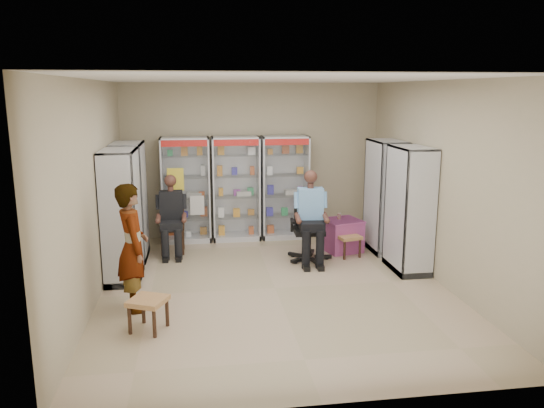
{
  "coord_description": "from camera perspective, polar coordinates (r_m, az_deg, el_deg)",
  "views": [
    {
      "loc": [
        -1.1,
        -7.29,
        2.85
      ],
      "look_at": [
        0.06,
        0.7,
        1.12
      ],
      "focal_mm": 35.0,
      "sensor_mm": 36.0,
      "label": 1
    }
  ],
  "objects": [
    {
      "name": "floor",
      "position": [
        7.9,
        0.32,
        -9.02
      ],
      "size": [
        6.0,
        6.0,
        0.0
      ],
      "primitive_type": "plane",
      "color": "tan",
      "rests_on": "ground"
    },
    {
      "name": "cabinet_back_left",
      "position": [
        10.19,
        -9.23,
        1.49
      ],
      "size": [
        0.9,
        0.5,
        2.0
      ],
      "primitive_type": "cube",
      "color": "#BABBC2",
      "rests_on": "floor"
    },
    {
      "name": "pink_trunk",
      "position": [
        9.67,
        7.55,
        -3.35
      ],
      "size": [
        0.73,
        0.71,
        0.58
      ],
      "primitive_type": "cube",
      "rotation": [
        0.0,
        0.0,
        0.25
      ],
      "color": "#C54E9D",
      "rests_on": "floor"
    },
    {
      "name": "room_shell",
      "position": [
        7.43,
        0.34,
        5.3
      ],
      "size": [
        5.02,
        6.02,
        3.01
      ],
      "color": "tan",
      "rests_on": "ground"
    },
    {
      "name": "office_chair",
      "position": [
        9.03,
        4.01,
        -2.51
      ],
      "size": [
        0.67,
        0.67,
        1.15
      ],
      "primitive_type": "cube",
      "rotation": [
        0.0,
        0.0,
        -0.07
      ],
      "color": "black",
      "rests_on": "floor"
    },
    {
      "name": "cabinet_right_near",
      "position": [
        8.67,
        14.55,
        -0.6
      ],
      "size": [
        0.9,
        0.5,
        2.0
      ],
      "primitive_type": "cube",
      "rotation": [
        0.0,
        0.0,
        1.57
      ],
      "color": "silver",
      "rests_on": "floor"
    },
    {
      "name": "tea_glass",
      "position": [
        9.63,
        7.23,
        -1.3
      ],
      "size": [
        0.07,
        0.07,
        0.11
      ],
      "primitive_type": "cylinder",
      "color": "#541B07",
      "rests_on": "pink_trunk"
    },
    {
      "name": "cabinet_left_near",
      "position": [
        8.28,
        -15.87,
        -1.27
      ],
      "size": [
        0.9,
        0.5,
        2.0
      ],
      "primitive_type": "cube",
      "rotation": [
        0.0,
        0.0,
        -1.57
      ],
      "color": "#B8BBC0",
      "rests_on": "floor"
    },
    {
      "name": "cabinet_left_far",
      "position": [
        9.35,
        -15.01,
        0.28
      ],
      "size": [
        0.9,
        0.5,
        2.0
      ],
      "primitive_type": "cube",
      "rotation": [
        0.0,
        0.0,
        -1.57
      ],
      "color": "silver",
      "rests_on": "floor"
    },
    {
      "name": "cabinet_back_right",
      "position": [
        10.33,
        1.37,
        1.79
      ],
      "size": [
        0.9,
        0.5,
        2.0
      ],
      "primitive_type": "cube",
      "color": "#A2A4A9",
      "rests_on": "floor"
    },
    {
      "name": "cabinet_back_mid",
      "position": [
        10.22,
        -3.89,
        1.65
      ],
      "size": [
        0.9,
        0.5,
        2.0
      ],
      "primitive_type": "cube",
      "color": "#B0B4B8",
      "rests_on": "floor"
    },
    {
      "name": "cabinet_right_far",
      "position": [
        9.67,
        12.07,
        0.81
      ],
      "size": [
        0.9,
        0.5,
        2.0
      ],
      "primitive_type": "cube",
      "rotation": [
        0.0,
        0.0,
        1.57
      ],
      "color": "#A9ABB0",
      "rests_on": "floor"
    },
    {
      "name": "seated_shopkeeper",
      "position": [
        8.94,
        4.1,
        -1.62
      ],
      "size": [
        0.53,
        0.7,
        1.47
      ],
      "primitive_type": null,
      "rotation": [
        0.0,
        0.0,
        -0.07
      ],
      "color": "#6395C4",
      "rests_on": "floor"
    },
    {
      "name": "woven_stool_a",
      "position": [
        9.4,
        8.16,
        -4.45
      ],
      "size": [
        0.46,
        0.46,
        0.38
      ],
      "primitive_type": "cube",
      "rotation": [
        0.0,
        0.0,
        0.24
      ],
      "color": "olive",
      "rests_on": "floor"
    },
    {
      "name": "wooden_chair",
      "position": [
        9.6,
        -10.67,
        -2.46
      ],
      "size": [
        0.42,
        0.42,
        0.94
      ],
      "primitive_type": "cube",
      "color": "black",
      "rests_on": "floor"
    },
    {
      "name": "seated_customer",
      "position": [
        9.51,
        -10.73,
        -1.36
      ],
      "size": [
        0.44,
        0.6,
        1.34
      ],
      "primitive_type": null,
      "color": "black",
      "rests_on": "floor"
    },
    {
      "name": "standing_man",
      "position": [
        7.16,
        -14.77,
        -4.54
      ],
      "size": [
        0.54,
        0.7,
        1.69
      ],
      "primitive_type": "imported",
      "rotation": [
        0.0,
        0.0,
        1.81
      ],
      "color": "#9C9C9F",
      "rests_on": "floor"
    },
    {
      "name": "woven_stool_b",
      "position": [
        6.7,
        -13.14,
        -11.47
      ],
      "size": [
        0.54,
        0.54,
        0.41
      ],
      "primitive_type": "cube",
      "rotation": [
        0.0,
        0.0,
        -0.42
      ],
      "color": "#A67746",
      "rests_on": "floor"
    }
  ]
}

